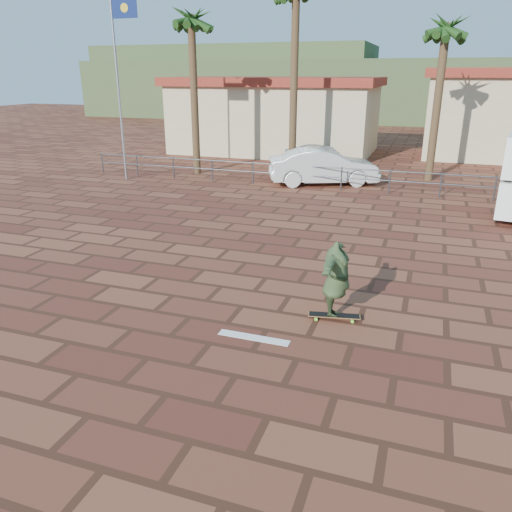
{
  "coord_description": "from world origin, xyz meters",
  "views": [
    {
      "loc": [
        3.49,
        -9.08,
        4.73
      ],
      "look_at": [
        -0.03,
        1.02,
        0.8
      ],
      "focal_mm": 35.0,
      "sensor_mm": 36.0,
      "label": 1
    }
  ],
  "objects_px": {
    "longboard": "(334,316)",
    "skateboarder": "(336,279)",
    "car_white": "(323,167)",
    "car_silver": "(321,158)"
  },
  "relations": [
    {
      "from": "car_white",
      "to": "longboard",
      "type": "bearing_deg",
      "value": 171.0
    },
    {
      "from": "car_silver",
      "to": "car_white",
      "type": "xyz_separation_m",
      "value": [
        0.75,
        -3.0,
        0.1
      ]
    },
    {
      "from": "skateboarder",
      "to": "car_white",
      "type": "xyz_separation_m",
      "value": [
        -3.0,
        12.95,
        -0.1
      ]
    },
    {
      "from": "longboard",
      "to": "car_white",
      "type": "height_order",
      "value": "car_white"
    },
    {
      "from": "skateboarder",
      "to": "car_silver",
      "type": "relative_size",
      "value": 0.47
    },
    {
      "from": "longboard",
      "to": "skateboarder",
      "type": "bearing_deg",
      "value": 166.37
    },
    {
      "from": "longboard",
      "to": "skateboarder",
      "type": "xyz_separation_m",
      "value": [
        -0.0,
        0.0,
        0.8
      ]
    },
    {
      "from": "car_silver",
      "to": "car_white",
      "type": "relative_size",
      "value": 0.85
    },
    {
      "from": "longboard",
      "to": "car_white",
      "type": "xyz_separation_m",
      "value": [
        -3.0,
        12.95,
        0.71
      ]
    },
    {
      "from": "longboard",
      "to": "car_silver",
      "type": "relative_size",
      "value": 0.26
    }
  ]
}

